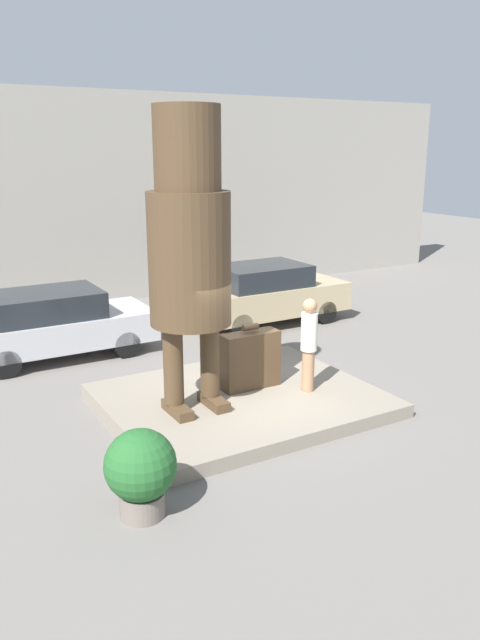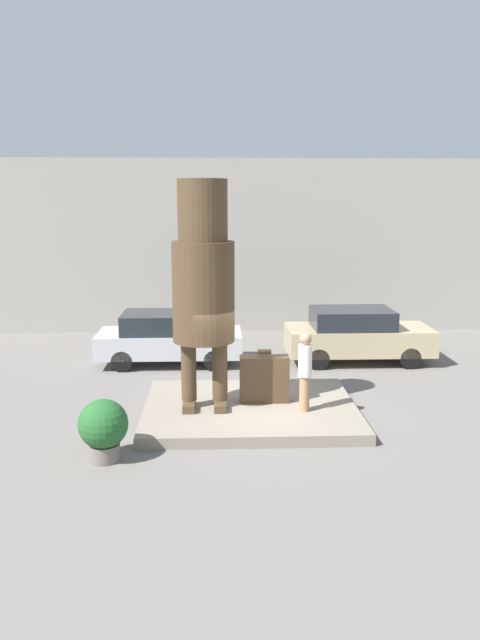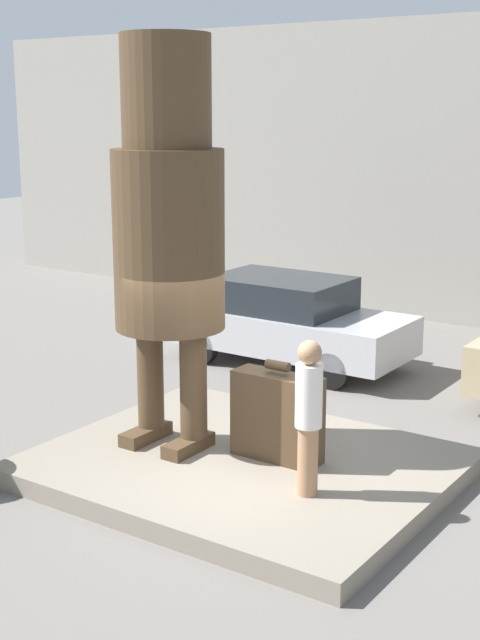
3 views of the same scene
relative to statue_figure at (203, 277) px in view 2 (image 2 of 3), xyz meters
name	(u,v)px [view 2 (image 2 of 3)]	position (x,y,z in m)	size (l,w,h in m)	color
ground_plane	(250,415)	(1.04, 0.11, -3.21)	(60.00, 60.00, 0.00)	slate
pedestal	(250,410)	(1.04, 0.11, -3.09)	(4.85, 4.00, 0.25)	gray
building_backdrop	(236,246)	(1.04, 9.57, -0.06)	(28.00, 0.60, 6.31)	gray
statue_figure	(203,277)	(0.00, 0.00, 0.00)	(1.37, 1.37, 5.08)	#4C3823
giant_suitcase	(264,379)	(1.38, 0.34, -2.42)	(1.13, 0.40, 1.25)	#4C3823
tourist	(305,369)	(2.23, -0.36, -1.99)	(0.30, 0.30, 1.78)	#A87A56
parked_car_silver	(168,337)	(-1.17, 4.72, -2.40)	(4.28, 1.87, 1.56)	#B7B7BC
parked_car_tan	(357,334)	(4.54, 4.72, -2.36)	(4.34, 1.89, 1.63)	tan
planter_pot	(103,427)	(-1.88, -2.32, -2.55)	(0.95, 0.95, 1.20)	#70665B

